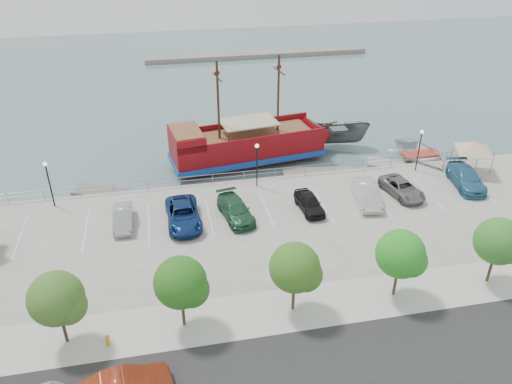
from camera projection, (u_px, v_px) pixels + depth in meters
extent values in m
plane|color=slate|center=(273.00, 234.00, 41.52)|extent=(160.00, 160.00, 0.00)
cube|color=black|center=(339.00, 381.00, 27.42)|extent=(100.00, 8.00, 0.04)
cube|color=beige|center=(307.00, 307.00, 32.52)|extent=(100.00, 4.00, 0.05)
cylinder|color=gray|center=(254.00, 171.00, 47.17)|extent=(50.00, 0.06, 0.06)
cylinder|color=gray|center=(254.00, 174.00, 47.37)|extent=(50.00, 0.06, 0.06)
cube|color=gray|center=(257.00, 55.00, 89.76)|extent=(40.00, 3.00, 0.80)
cube|color=maroon|center=(247.00, 146.00, 52.14)|extent=(16.12, 7.06, 2.53)
cube|color=#12409E|center=(247.00, 154.00, 52.55)|extent=(16.45, 7.39, 0.58)
cone|color=maroon|center=(321.00, 135.00, 54.64)|extent=(3.76, 5.07, 4.67)
cube|color=maroon|center=(186.00, 138.00, 49.32)|extent=(3.59, 5.24, 1.36)
cube|color=brown|center=(186.00, 131.00, 48.95)|extent=(3.34, 4.82, 0.12)
cube|color=brown|center=(251.00, 134.00, 51.63)|extent=(13.14, 6.06, 0.15)
cube|color=maroon|center=(240.00, 124.00, 53.24)|extent=(15.44, 2.43, 0.68)
cube|color=maroon|center=(254.00, 141.00, 49.43)|extent=(15.44, 2.43, 0.68)
cylinder|color=#382111|center=(278.00, 94.00, 50.51)|extent=(0.26, 0.26, 7.98)
cylinder|color=#382111|center=(218.00, 102.00, 48.66)|extent=(0.26, 0.26, 7.98)
cylinder|color=#382111|center=(279.00, 71.00, 49.30)|extent=(0.56, 2.91, 0.14)
cylinder|color=#382111|center=(217.00, 77.00, 47.45)|extent=(0.56, 2.91, 0.14)
cube|color=#C3B692|center=(249.00, 122.00, 50.84)|extent=(6.12, 4.47, 0.12)
cylinder|color=#382111|center=(327.00, 125.00, 54.26)|extent=(2.42, 0.50, 0.58)
imported|color=#494C4F|center=(338.00, 136.00, 55.80)|extent=(7.26, 4.20, 2.64)
imported|color=silver|center=(421.00, 157.00, 52.37)|extent=(5.87, 7.94, 1.59)
cube|color=#67635D|center=(109.00, 194.00, 46.88)|extent=(7.02, 4.64, 0.39)
cube|color=gray|center=(320.00, 173.00, 50.43)|extent=(7.61, 3.11, 0.42)
cube|color=#989794|center=(402.00, 165.00, 51.99)|extent=(7.39, 4.70, 0.41)
cylinder|color=slate|center=(450.00, 159.00, 48.81)|extent=(0.10, 0.10, 2.32)
cylinder|color=slate|center=(468.00, 152.00, 50.15)|extent=(0.10, 0.10, 2.32)
cylinder|color=slate|center=(475.00, 170.00, 46.84)|extent=(0.10, 0.10, 2.32)
cylinder|color=slate|center=(492.00, 163.00, 48.18)|extent=(0.10, 0.10, 2.32)
pyramid|color=silver|center=(476.00, 141.00, 47.47)|extent=(5.82, 5.82, 0.95)
cylinder|color=gold|center=(108.00, 341.00, 29.52)|extent=(0.26, 0.26, 0.66)
sphere|color=gold|center=(107.00, 337.00, 29.34)|extent=(0.29, 0.29, 0.29)
cylinder|color=black|center=(50.00, 186.00, 42.45)|extent=(0.12, 0.12, 4.00)
sphere|color=#FFF2CC|center=(45.00, 164.00, 41.40)|extent=(0.36, 0.36, 0.36)
cylinder|color=black|center=(257.00, 167.00, 45.54)|extent=(0.12, 0.12, 4.00)
sphere|color=#FFF2CC|center=(257.00, 146.00, 44.49)|extent=(0.36, 0.36, 0.36)
cylinder|color=black|center=(419.00, 152.00, 48.29)|extent=(0.12, 0.12, 4.00)
sphere|color=#FFF2CC|center=(422.00, 132.00, 47.25)|extent=(0.36, 0.36, 0.36)
cylinder|color=#473321|center=(64.00, 328.00, 29.39)|extent=(0.20, 0.20, 2.20)
sphere|color=#355920|center=(56.00, 298.00, 28.25)|extent=(3.20, 3.20, 3.20)
sphere|color=#355920|center=(68.00, 306.00, 28.30)|extent=(2.20, 2.20, 2.20)
cylinder|color=#473321|center=(183.00, 311.00, 30.60)|extent=(0.20, 0.20, 2.20)
sphere|color=#225716|center=(180.00, 282.00, 29.45)|extent=(3.20, 3.20, 3.20)
sphere|color=#225716|center=(191.00, 290.00, 29.50)|extent=(2.20, 2.20, 2.20)
cylinder|color=#473321|center=(293.00, 296.00, 31.80)|extent=(0.20, 0.20, 2.20)
sphere|color=#315D1B|center=(295.00, 268.00, 30.65)|extent=(3.20, 3.20, 3.20)
sphere|color=#315D1B|center=(305.00, 274.00, 30.70)|extent=(2.20, 2.20, 2.20)
cylinder|color=#473321|center=(395.00, 282.00, 33.01)|extent=(0.20, 0.20, 2.20)
sphere|color=#24791E|center=(400.00, 254.00, 31.86)|extent=(3.20, 3.20, 3.20)
sphere|color=#24791E|center=(410.00, 261.00, 31.91)|extent=(2.20, 2.20, 2.20)
cylinder|color=#473321|center=(490.00, 269.00, 34.21)|extent=(0.20, 0.20, 2.20)
sphere|color=#2D6523|center=(498.00, 241.00, 33.06)|extent=(3.20, 3.20, 3.20)
sphere|color=#2D6523|center=(508.00, 248.00, 33.11)|extent=(2.20, 2.20, 2.20)
imported|color=#9E9FA1|center=(123.00, 218.00, 40.50)|extent=(1.51, 4.29, 1.41)
imported|color=navy|center=(183.00, 215.00, 40.72)|extent=(2.80, 5.83, 1.60)
imported|color=#235335|center=(236.00, 210.00, 41.47)|extent=(3.02, 5.50, 1.51)
imported|color=black|center=(309.00, 203.00, 42.52)|extent=(2.01, 4.33, 1.44)
imported|color=beige|center=(367.00, 194.00, 43.64)|extent=(2.60, 5.30, 1.67)
imported|color=slate|center=(402.00, 188.00, 44.79)|extent=(3.08, 5.22, 1.36)
imported|color=teal|center=(466.00, 178.00, 46.21)|extent=(3.24, 5.97, 1.64)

